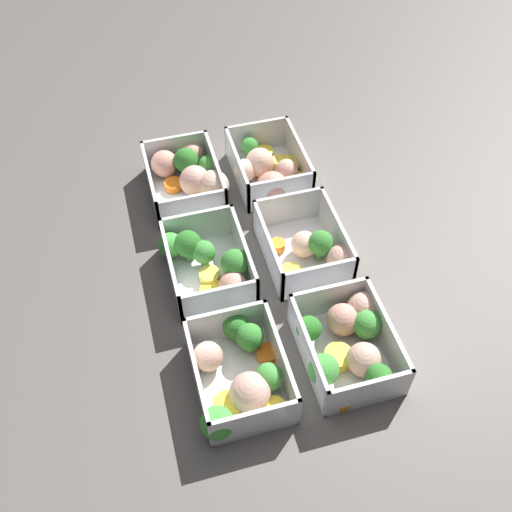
{
  "coord_description": "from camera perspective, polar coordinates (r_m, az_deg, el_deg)",
  "views": [
    {
      "loc": [
        -0.52,
        0.14,
        0.67
      ],
      "look_at": [
        0.0,
        0.0,
        0.02
      ],
      "focal_mm": 42.0,
      "sensor_mm": 36.0,
      "label": 1
    }
  ],
  "objects": [
    {
      "name": "ground_plane",
      "position": [
        0.86,
        0.0,
        -0.87
      ],
      "size": [
        4.0,
        4.0,
        0.0
      ],
      "primitive_type": "plane",
      "color": "#56514C"
    },
    {
      "name": "container_near_center",
      "position": [
        0.86,
        5.36,
        0.65
      ],
      "size": [
        0.15,
        0.13,
        0.06
      ],
      "color": "white",
      "rests_on": "ground_plane"
    },
    {
      "name": "container_near_right",
      "position": [
        0.97,
        1.17,
        8.2
      ],
      "size": [
        0.16,
        0.13,
        0.06
      ],
      "color": "white",
      "rests_on": "ground_plane"
    },
    {
      "name": "container_near_left",
      "position": [
        0.77,
        8.86,
        -8.02
      ],
      "size": [
        0.15,
        0.12,
        0.06
      ],
      "color": "white",
      "rests_on": "ground_plane"
    },
    {
      "name": "container_far_right",
      "position": [
        0.96,
        -6.28,
        7.57
      ],
      "size": [
        0.16,
        0.12,
        0.06
      ],
      "color": "white",
      "rests_on": "ground_plane"
    },
    {
      "name": "container_far_center",
      "position": [
        0.84,
        -4.63,
        -0.64
      ],
      "size": [
        0.15,
        0.12,
        0.06
      ],
      "color": "white",
      "rests_on": "ground_plane"
    },
    {
      "name": "container_far_left",
      "position": [
        0.74,
        -1.53,
        -11.42
      ],
      "size": [
        0.16,
        0.12,
        0.06
      ],
      "color": "white",
      "rests_on": "ground_plane"
    }
  ]
}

